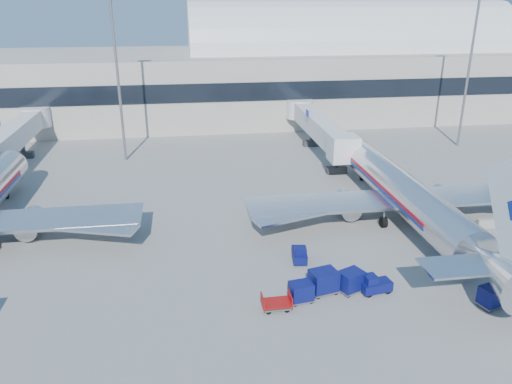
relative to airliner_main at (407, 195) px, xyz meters
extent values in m
plane|color=gray|center=(-10.00, -4.51, -2.93)|extent=(260.00, 260.00, 0.00)
cube|color=#B2AA9E|center=(-35.00, 51.49, 3.07)|extent=(170.00, 28.00, 12.00)
cube|color=black|center=(-35.00, 37.54, 4.07)|extent=(170.00, 0.40, 3.00)
cylinder|color=silver|center=(10.00, 51.49, 9.07)|extent=(60.00, 18.00, 18.00)
cylinder|color=silver|center=(0.00, 1.49, -0.03)|extent=(3.80, 28.00, 3.80)
sphere|color=silver|center=(0.00, 15.49, -0.03)|extent=(3.72, 3.72, 3.72)
cone|color=silver|center=(0.00, -15.51, 0.37)|extent=(3.80, 6.00, 3.80)
cube|color=#AB0D1A|center=(0.00, 2.49, 0.22)|extent=(3.85, 20.16, 0.32)
cube|color=navy|center=(0.00, 2.49, -0.15)|extent=(3.85, 20.16, 0.32)
cube|color=silver|center=(0.00, -15.01, 0.57)|extent=(11.00, 3.00, 0.18)
cube|color=silver|center=(0.00, 0.49, -0.63)|extent=(32.00, 5.00, 0.28)
cylinder|color=#B7B7BC|center=(-5.50, 1.99, -1.58)|extent=(2.10, 3.80, 2.10)
cylinder|color=#B7B7BC|center=(5.50, 1.99, -1.58)|extent=(2.10, 3.80, 2.10)
cylinder|color=black|center=(0.00, 12.49, -2.48)|extent=(0.40, 0.90, 0.90)
sphere|color=silver|center=(-42.00, 15.49, -0.03)|extent=(3.72, 3.72, 3.72)
cylinder|color=#B7B7BC|center=(-36.50, 1.99, -1.58)|extent=(2.10, 3.80, 2.10)
cylinder|color=black|center=(-42.00, 12.49, -2.48)|extent=(0.40, 0.90, 0.90)
cube|color=silver|center=(-2.40, 25.49, 1.07)|extent=(2.70, 24.00, 2.70)
cube|color=silver|center=(-2.40, 13.29, 1.07)|extent=(3.40, 3.20, 3.20)
cylinder|color=silver|center=(-2.40, 36.99, 1.07)|extent=(4.40, 4.40, 3.00)
cube|color=#2D2D30|center=(-2.40, 15.49, -1.13)|extent=(0.50, 0.50, 3.00)
cube|color=#2D2D30|center=(-2.40, 15.49, -2.48)|extent=(2.60, 1.00, 0.90)
cube|color=#2D2D30|center=(-2.40, 28.49, -1.13)|extent=(0.50, 0.50, 3.00)
cube|color=#2D2D30|center=(-2.40, 28.49, -2.48)|extent=(2.60, 1.00, 0.90)
cube|color=navy|center=(-4.00, 25.49, 2.87)|extent=(0.12, 1.40, 0.90)
cube|color=silver|center=(-44.40, 25.49, 1.07)|extent=(2.70, 24.00, 2.70)
cylinder|color=silver|center=(-44.40, 36.99, 1.07)|extent=(4.40, 4.40, 3.00)
cube|color=#2D2D30|center=(-44.40, 28.49, -1.13)|extent=(0.50, 0.50, 3.00)
cube|color=#2D2D30|center=(-44.40, 28.49, -2.48)|extent=(2.60, 1.00, 0.90)
cylinder|color=slate|center=(-30.00, 25.49, 8.07)|extent=(0.36, 0.36, 22.00)
cylinder|color=slate|center=(20.00, 25.49, 8.07)|extent=(0.36, 0.36, 22.00)
cube|color=#9E9E96|center=(8.00, -2.51, -2.48)|extent=(3.00, 0.55, 0.90)
cube|color=#0A0F4E|center=(-7.67, -12.13, -2.36)|extent=(2.52, 1.54, 0.77)
cube|color=#0A0F4E|center=(-8.17, -12.21, -1.74)|extent=(1.08, 1.16, 0.72)
cylinder|color=black|center=(-6.93, -11.54, -2.64)|extent=(0.60, 0.31, 0.58)
cube|color=#0A0F4E|center=(1.67, -8.97, -2.39)|extent=(2.40, 2.35, 0.73)
cube|color=#0A0F4E|center=(1.31, -8.64, -1.81)|extent=(1.30, 1.31, 0.68)
cylinder|color=black|center=(2.53, -9.18, -2.65)|extent=(0.54, 0.53, 0.55)
cube|color=#0A0F4E|center=(-12.37, -6.42, -2.36)|extent=(1.47, 2.49, 0.77)
cube|color=#0A0F4E|center=(-12.44, -6.93, -1.75)|extent=(1.14, 1.05, 0.72)
cylinder|color=black|center=(-12.73, -5.54, -2.64)|extent=(0.30, 0.60, 0.58)
cube|color=#0A0F4E|center=(-9.53, -11.69, -1.96)|extent=(2.25, 2.05, 1.48)
cube|color=slate|center=(-9.53, -11.69, -2.70)|extent=(2.37, 2.14, 0.10)
cylinder|color=black|center=(-9.11, -10.89, -2.72)|extent=(0.44, 0.31, 0.41)
cube|color=#0A0F4E|center=(-11.68, -11.57, -1.86)|extent=(2.33, 1.99, 1.62)
cube|color=slate|center=(-11.68, -11.57, -2.68)|extent=(2.45, 2.08, 0.11)
cylinder|color=black|center=(-11.07, -10.79, -2.70)|extent=(0.48, 0.28, 0.45)
cube|color=#0A0F4E|center=(-13.65, -12.48, -2.05)|extent=(1.84, 1.53, 1.34)
cube|color=slate|center=(-13.65, -12.48, -2.72)|extent=(1.94, 1.59, 0.09)
cylinder|color=black|center=(-13.09, -11.88, -2.74)|extent=(0.39, 0.20, 0.37)
cube|color=#0A0F4E|center=(0.06, -15.13, -2.03)|extent=(2.02, 1.77, 1.37)
cube|color=slate|center=(0.06, -15.13, -2.72)|extent=(2.13, 1.85, 0.09)
cylinder|color=black|center=(0.54, -14.43, -2.74)|extent=(0.41, 0.26, 0.38)
cube|color=slate|center=(-15.65, -13.22, -2.59)|extent=(2.17, 1.49, 0.12)
cube|color=maroon|center=(-15.65, -13.22, -2.39)|extent=(2.17, 1.54, 0.08)
cylinder|color=black|center=(-14.98, -12.67, -2.73)|extent=(0.39, 0.16, 0.39)
camera|label=1|loc=(-21.61, -43.55, 18.26)|focal=35.00mm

